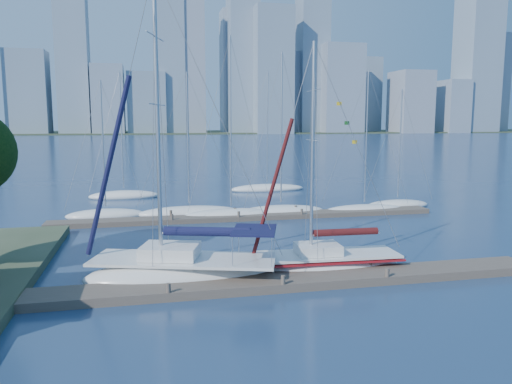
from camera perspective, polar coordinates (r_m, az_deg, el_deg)
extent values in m
plane|color=#172D4A|center=(23.37, 2.50, -10.73)|extent=(700.00, 700.00, 0.00)
cube|color=brown|center=(23.31, 2.51, -10.27)|extent=(26.00, 2.00, 0.40)
cube|color=brown|center=(38.86, -0.75, -2.84)|extent=(30.00, 1.80, 0.36)
cube|color=#38472D|center=(341.50, -11.61, 6.64)|extent=(800.00, 100.00, 1.50)
ellipsoid|color=white|center=(24.35, -8.20, -9.35)|extent=(9.84, 5.66, 1.64)
cube|color=white|center=(24.13, -8.24, -7.62)|extent=(9.11, 5.23, 0.13)
cube|color=white|center=(24.19, -9.79, -6.68)|extent=(3.09, 2.67, 0.60)
cylinder|color=silver|center=(23.52, -11.20, 8.19)|extent=(0.20, 0.20, 13.10)
cylinder|color=silver|center=(23.61, -5.64, -4.78)|extent=(4.27, 1.40, 0.11)
cylinder|color=black|center=(23.58, -5.64, -4.52)|extent=(4.03, 1.61, 0.44)
cube|color=black|center=(23.27, -0.19, -4.37)|extent=(2.64, 3.06, 0.09)
ellipsoid|color=white|center=(25.87, 8.20, -8.42)|extent=(7.80, 2.86, 1.35)
cube|color=white|center=(25.70, 8.22, -7.07)|extent=(7.23, 2.64, 0.11)
cube|color=white|center=(25.46, 7.08, -6.46)|extent=(2.23, 1.73, 0.50)
cylinder|color=silver|center=(24.59, 6.47, 4.69)|extent=(0.16, 0.16, 10.41)
cylinder|color=silver|center=(25.75, 10.23, -4.72)|extent=(3.65, 0.25, 0.09)
cylinder|color=#410E12|center=(25.73, 10.23, -4.52)|extent=(3.37, 0.51, 0.36)
cube|color=maroon|center=(25.74, 8.22, -7.40)|extent=(7.39, 2.75, 0.09)
ellipsoid|color=white|center=(41.07, -16.76, -2.58)|extent=(6.50, 3.71, 1.04)
cylinder|color=silver|center=(40.45, -17.09, 5.26)|extent=(0.11, 0.11, 9.70)
ellipsoid|color=white|center=(40.74, -7.63, -2.37)|extent=(8.34, 2.69, 1.11)
cylinder|color=silver|center=(40.10, -7.79, 6.07)|extent=(0.12, 0.12, 10.35)
ellipsoid|color=white|center=(39.44, -2.84, -2.67)|extent=(7.94, 5.15, 1.06)
cylinder|color=silver|center=(38.75, -2.91, 7.93)|extent=(0.12, 0.12, 12.96)
ellipsoid|color=white|center=(40.77, 2.86, -2.29)|extent=(7.64, 5.11, 1.13)
cylinder|color=silver|center=(40.11, 2.93, 7.26)|extent=(0.12, 0.12, 11.89)
ellipsoid|color=white|center=(42.79, 12.27, -2.02)|extent=(7.28, 4.28, 0.95)
cylinder|color=silver|center=(42.17, 12.52, 6.13)|extent=(0.10, 0.10, 10.76)
ellipsoid|color=white|center=(45.84, 15.87, -1.47)|extent=(6.12, 4.00, 1.00)
cylinder|color=silver|center=(45.29, 16.14, 5.30)|extent=(0.11, 0.11, 9.37)
ellipsoid|color=white|center=(51.10, -14.85, -0.45)|extent=(7.12, 4.70, 1.12)
cylinder|color=silver|center=(50.58, -15.11, 6.78)|extent=(0.12, 0.12, 11.24)
ellipsoid|color=white|center=(54.70, 1.30, 0.36)|extent=(8.42, 3.72, 1.10)
cylinder|color=silver|center=(54.21, 1.33, 7.40)|extent=(0.12, 0.12, 11.80)
cube|color=slate|center=(315.83, -24.59, 10.26)|extent=(21.99, 17.63, 47.17)
cube|color=gray|center=(333.53, -19.96, 9.07)|extent=(14.66, 17.61, 32.29)
cube|color=gray|center=(307.20, -16.52, 10.05)|extent=(17.94, 19.81, 39.84)
cube|color=slate|center=(308.23, -12.39, 9.86)|extent=(22.23, 16.86, 36.32)
cube|color=gray|center=(313.77, -7.71, 14.04)|extent=(18.60, 14.99, 81.20)
cube|color=gray|center=(332.57, -2.53, 13.44)|extent=(16.34, 17.46, 77.50)
cube|color=slate|center=(311.00, 1.90, 13.62)|extent=(22.70, 18.95, 75.28)
cube|color=gray|center=(331.18, 4.67, 11.17)|extent=(14.61, 17.11, 51.20)
cube|color=gray|center=(325.20, 9.66, 11.48)|extent=(25.40, 18.80, 55.11)
cube|color=slate|center=(364.92, 12.49, 10.72)|extent=(15.69, 17.52, 51.30)
cube|color=gray|center=(345.23, 17.23, 9.75)|extent=(21.91, 23.94, 39.66)
cube|color=gray|center=(361.18, 21.46, 9.05)|extent=(15.76, 21.38, 34.48)
cube|color=slate|center=(376.80, 23.94, 13.37)|extent=(23.16, 23.60, 93.62)
cube|color=gray|center=(407.52, 25.36, 11.15)|extent=(18.07, 17.08, 69.77)
cube|color=slate|center=(318.22, -20.34, 17.11)|extent=(17.44, 18.00, 120.44)
cube|color=slate|center=(313.63, -9.85, 14.21)|extent=(17.35, 18.00, 83.45)
cube|color=slate|center=(319.60, -1.50, 15.04)|extent=(18.18, 18.00, 92.68)
cube|color=slate|center=(331.07, 6.43, 14.67)|extent=(18.10, 18.00, 91.82)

